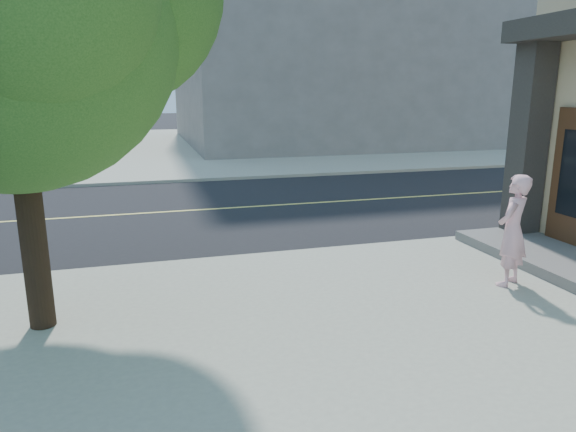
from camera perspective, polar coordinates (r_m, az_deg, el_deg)
name	(u,v)px	position (r m, az deg, el deg)	size (l,w,h in m)	color
ground	(12,281)	(9.96, -28.07, -6.31)	(140.00, 140.00, 0.00)	black
road_ew	(52,219)	(14.22, -24.51, -0.31)	(140.00, 9.00, 0.01)	black
sidewalk_ne	(326,141)	(32.86, 4.20, 8.17)	(29.00, 25.00, 0.12)	#9D9E8C
filler_ne	(333,23)	(33.60, 4.97, 20.34)	(18.00, 16.00, 14.00)	slate
man_on_phone	(512,231)	(8.78, 23.42, -1.49)	(0.64, 0.42, 1.76)	#F3B0BB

